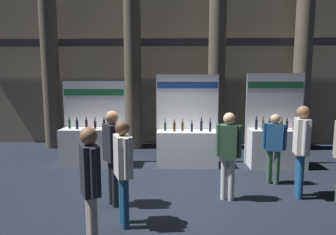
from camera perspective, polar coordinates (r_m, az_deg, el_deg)
The scene contains 11 objects.
ground_plane at distance 6.34m, azimuth 0.90°, elevation -14.15°, with size 29.29×29.29×0.00m, color black.
hall_colonnade at distance 10.44m, azimuth 1.36°, elevation 12.69°, with size 14.64×1.27×6.66m.
exhibitor_booth_0 at distance 8.16m, azimuth -14.84°, elevation -5.04°, with size 1.74×0.70×2.31m.
exhibitor_booth_1 at distance 7.86m, azimuth 3.86°, elevation -5.26°, with size 1.72×0.66×2.49m.
exhibitor_booth_2 at distance 8.27m, azimuth 20.78°, elevation -4.91°, with size 1.55×0.66×2.52m.
visitor_0 at distance 5.65m, azimuth 11.98°, elevation -6.17°, with size 0.47×0.31×1.72m.
visitor_2 at distance 3.95m, azimuth -15.23°, elevation -12.21°, with size 0.34×0.44×1.74m.
visitor_3 at distance 6.83m, azimuth 20.42°, elevation -4.92°, with size 0.49×0.31×1.59m.
visitor_4 at distance 4.61m, azimuth -8.95°, elevation -9.10°, with size 0.37×0.54×1.71m.
visitor_5 at distance 6.20m, azimuth 25.06°, elevation -4.63°, with size 0.29×0.53×1.84m.
visitor_7 at distance 5.36m, azimuth -11.01°, elevation -6.32°, with size 0.40×0.42×1.79m.
Camera 1 is at (0.09, -5.89, 2.33)m, focal length 30.54 mm.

